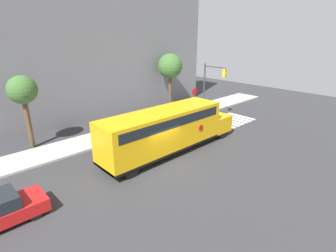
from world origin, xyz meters
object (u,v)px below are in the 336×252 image
(stop_sign, at_px, (194,97))
(tree_far_sidewalk, at_px, (170,67))
(school_bus, at_px, (167,129))
(tree_near_sidewalk, at_px, (23,92))
(traffic_light, at_px, (211,83))

(stop_sign, bearing_deg, tree_far_sidewalk, 88.88)
(school_bus, bearing_deg, tree_far_sidewalk, 45.37)
(tree_near_sidewalk, bearing_deg, traffic_light, -14.22)
(stop_sign, height_order, tree_far_sidewalk, tree_far_sidewalk)
(tree_near_sidewalk, distance_m, tree_far_sidewalk, 15.28)
(tree_near_sidewalk, bearing_deg, school_bus, -48.04)
(school_bus, xyz_separation_m, tree_far_sidewalk, (8.37, 8.48, 2.89))
(traffic_light, bearing_deg, tree_far_sidewalk, 101.11)
(tree_far_sidewalk, bearing_deg, tree_near_sidewalk, -176.88)
(traffic_light, bearing_deg, tree_near_sidewalk, 165.78)
(tree_near_sidewalk, xyz_separation_m, tree_far_sidewalk, (15.25, 0.83, 0.42))
(tree_far_sidewalk, bearing_deg, traffic_light, -78.89)
(school_bus, relative_size, tree_far_sidewalk, 1.87)
(school_bus, height_order, traffic_light, traffic_light)
(stop_sign, bearing_deg, tree_near_sidewalk, 169.24)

